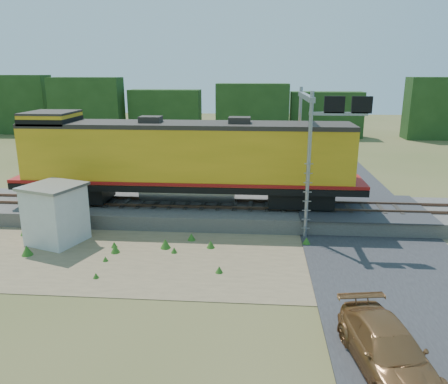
# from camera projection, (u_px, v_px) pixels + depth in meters

# --- Properties ---
(ground) EXTENTS (140.00, 140.00, 0.00)m
(ground) POSITION_uv_depth(u_px,v_px,m) (227.00, 262.00, 19.28)
(ground) COLOR #475123
(ground) RESTS_ON ground
(ballast) EXTENTS (70.00, 5.00, 0.80)m
(ballast) POSITION_uv_depth(u_px,v_px,m) (235.00, 212.00, 24.94)
(ballast) COLOR slate
(ballast) RESTS_ON ground
(rails) EXTENTS (70.00, 1.54, 0.16)m
(rails) POSITION_uv_depth(u_px,v_px,m) (235.00, 204.00, 24.81)
(rails) COLOR brown
(rails) RESTS_ON ballast
(dirt_shoulder) EXTENTS (26.00, 8.00, 0.03)m
(dirt_shoulder) POSITION_uv_depth(u_px,v_px,m) (184.00, 256.00, 19.91)
(dirt_shoulder) COLOR #8C7754
(dirt_shoulder) RESTS_ON ground
(road) EXTENTS (7.00, 66.00, 0.86)m
(road) POSITION_uv_depth(u_px,v_px,m) (385.00, 259.00, 19.44)
(road) COLOR #38383A
(road) RESTS_ON ground
(tree_line_north) EXTENTS (130.00, 3.00, 6.50)m
(tree_line_north) POSITION_uv_depth(u_px,v_px,m) (249.00, 113.00, 54.96)
(tree_line_north) COLOR #1C3914
(tree_line_north) RESTS_ON ground
(weed_clumps) EXTENTS (15.00, 6.20, 0.56)m
(weed_clumps) POSITION_uv_depth(u_px,v_px,m) (150.00, 259.00, 19.64)
(weed_clumps) COLOR #2F661D
(weed_clumps) RESTS_ON ground
(locomotive) EXTENTS (19.53, 2.98, 5.04)m
(locomotive) POSITION_uv_depth(u_px,v_px,m) (182.00, 159.00, 24.35)
(locomotive) COLOR black
(locomotive) RESTS_ON rails
(shed) EXTENTS (3.13, 3.13, 2.92)m
(shed) POSITION_uv_depth(u_px,v_px,m) (56.00, 214.00, 21.20)
(shed) COLOR silver
(shed) RESTS_ON ground
(signal_gantry) EXTENTS (2.89, 6.20, 7.29)m
(signal_gantry) POSITION_uv_depth(u_px,v_px,m) (313.00, 125.00, 22.63)
(signal_gantry) COLOR gray
(signal_gantry) RESTS_ON ground
(car) EXTENTS (2.48, 4.66, 1.29)m
(car) POSITION_uv_depth(u_px,v_px,m) (388.00, 350.00, 12.20)
(car) COLOR #936236
(car) RESTS_ON ground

